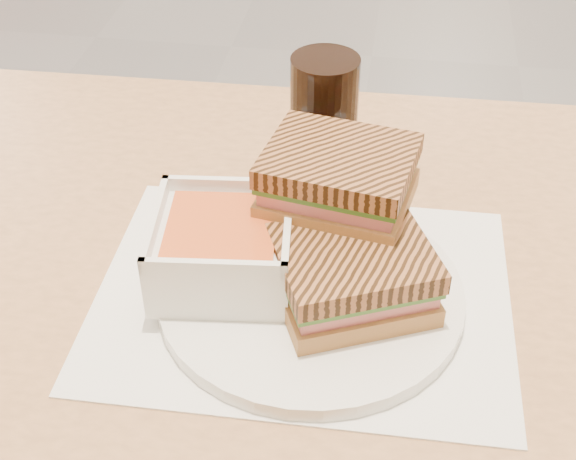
# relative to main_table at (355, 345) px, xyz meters

# --- Properties ---
(main_table) EXTENTS (1.22, 0.73, 0.75)m
(main_table) POSITION_rel_main_table_xyz_m (0.00, 0.00, 0.00)
(main_table) COLOR tan
(main_table) RESTS_ON ground
(tray_liner) EXTENTS (0.39, 0.31, 0.00)m
(tray_liner) POSITION_rel_main_table_xyz_m (-0.05, -0.05, 0.12)
(tray_liner) COLOR white
(tray_liner) RESTS_ON main_table
(plate) EXTENTS (0.28, 0.28, 0.02)m
(plate) POSITION_rel_main_table_xyz_m (-0.04, -0.06, 0.12)
(plate) COLOR white
(plate) RESTS_ON tray_liner
(soup_bowl) EXTENTS (0.14, 0.14, 0.07)m
(soup_bowl) POSITION_rel_main_table_xyz_m (-0.13, -0.05, 0.16)
(soup_bowl) COLOR white
(soup_bowl) RESTS_ON plate
(panini_lower) EXTENTS (0.17, 0.16, 0.06)m
(panini_lower) POSITION_rel_main_table_xyz_m (-0.00, -0.07, 0.16)
(panini_lower) COLOR #B77642
(panini_lower) RESTS_ON plate
(panini_upper) EXTENTS (0.15, 0.13, 0.06)m
(panini_upper) POSITION_rel_main_table_xyz_m (-0.03, 0.01, 0.21)
(panini_upper) COLOR #B77642
(panini_upper) RESTS_ON panini_lower
(cola_glass) EXTENTS (0.07, 0.07, 0.15)m
(cola_glass) POSITION_rel_main_table_xyz_m (-0.06, 0.13, 0.19)
(cola_glass) COLOR black
(cola_glass) RESTS_ON main_table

